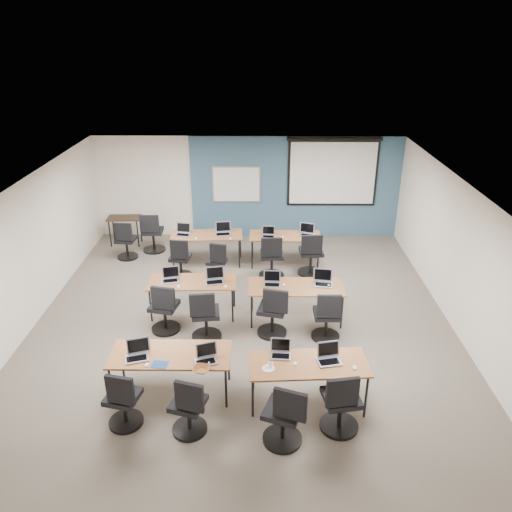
{
  "coord_description": "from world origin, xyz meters",
  "views": [
    {
      "loc": [
        0.33,
        -8.22,
        5.22
      ],
      "look_at": [
        0.25,
        0.4,
        1.24
      ],
      "focal_mm": 35.0,
      "sensor_mm": 36.0,
      "label": 1
    }
  ],
  "objects_px": {
    "training_table_back_right": "(285,237)",
    "laptop_9": "(223,231)",
    "whiteboard": "(236,184)",
    "laptop_4": "(170,277)",
    "laptop_1": "(206,357)",
    "laptop_2": "(281,351)",
    "utility_table": "(124,221)",
    "task_chair_4": "(165,312)",
    "laptop_7": "(323,281)",
    "training_table_back_left": "(207,236)",
    "task_chair_0": "(123,403)",
    "training_table_mid_right": "(296,288)",
    "task_chair_8": "(180,261)",
    "spare_chair_a": "(153,236)",
    "task_chair_11": "(311,257)",
    "laptop_10": "(268,234)",
    "laptop_6": "(272,281)",
    "task_chair_1": "(189,410)",
    "laptop_3": "(329,357)",
    "training_table_front_left": "(170,356)",
    "task_chair_7": "(327,320)",
    "training_table_mid_left": "(192,283)",
    "task_chair_3": "(341,406)",
    "task_chair_9": "(218,265)",
    "spare_chair_b": "(126,243)",
    "laptop_8": "(183,232)",
    "task_chair_2": "(284,419)",
    "task_chair_6": "(273,315)",
    "task_chair_10": "(272,260)",
    "training_table_front_right": "(308,366)",
    "laptop_5": "(215,278)",
    "projector_screen": "(333,169)",
    "laptop_0": "(137,353)",
    "task_chair_5": "(205,319)"
  },
  "relations": [
    {
      "from": "training_table_back_right",
      "to": "laptop_9",
      "type": "bearing_deg",
      "value": 177.59
    },
    {
      "from": "whiteboard",
      "to": "laptop_4",
      "type": "relative_size",
      "value": 3.89
    },
    {
      "from": "laptop_1",
      "to": "laptop_4",
      "type": "bearing_deg",
      "value": 92.33
    },
    {
      "from": "laptop_2",
      "to": "utility_table",
      "type": "distance_m",
      "value": 6.99
    },
    {
      "from": "task_chair_4",
      "to": "laptop_7",
      "type": "height_order",
      "value": "task_chair_4"
    },
    {
      "from": "training_table_back_left",
      "to": "task_chair_0",
      "type": "height_order",
      "value": "task_chair_0"
    },
    {
      "from": "training_table_mid_right",
      "to": "whiteboard",
      "type": "bearing_deg",
      "value": 107.49
    },
    {
      "from": "task_chair_8",
      "to": "spare_chair_a",
      "type": "bearing_deg",
      "value": 129.88
    },
    {
      "from": "utility_table",
      "to": "task_chair_11",
      "type": "bearing_deg",
      "value": -23.02
    },
    {
      "from": "laptop_10",
      "to": "laptop_1",
      "type": "bearing_deg",
      "value": -96.65
    },
    {
      "from": "training_table_back_left",
      "to": "laptop_6",
      "type": "distance_m",
      "value": 2.91
    },
    {
      "from": "task_chair_1",
      "to": "laptop_3",
      "type": "height_order",
      "value": "laptop_3"
    },
    {
      "from": "laptop_9",
      "to": "training_table_front_left",
      "type": "bearing_deg",
      "value": -104.64
    },
    {
      "from": "utility_table",
      "to": "task_chair_7",
      "type": "bearing_deg",
      "value": -45.34
    },
    {
      "from": "task_chair_4",
      "to": "laptop_1",
      "type": "bearing_deg",
      "value": -50.91
    },
    {
      "from": "training_table_mid_left",
      "to": "laptop_2",
      "type": "bearing_deg",
      "value": -56.96
    },
    {
      "from": "laptop_4",
      "to": "utility_table",
      "type": "distance_m",
      "value": 3.88
    },
    {
      "from": "task_chair_3",
      "to": "whiteboard",
      "type": "bearing_deg",
      "value": 94.05
    },
    {
      "from": "laptop_10",
      "to": "training_table_mid_right",
      "type": "bearing_deg",
      "value": -73.72
    },
    {
      "from": "task_chair_9",
      "to": "spare_chair_b",
      "type": "xyz_separation_m",
      "value": [
        -2.33,
        1.14,
        0.02
      ]
    },
    {
      "from": "training_table_back_right",
      "to": "task_chair_8",
      "type": "bearing_deg",
      "value": -161.14
    },
    {
      "from": "laptop_8",
      "to": "laptop_7",
      "type": "bearing_deg",
      "value": -28.39
    },
    {
      "from": "whiteboard",
      "to": "training_table_back_right",
      "type": "relative_size",
      "value": 0.76
    },
    {
      "from": "laptop_8",
      "to": "task_chair_9",
      "type": "distance_m",
      "value": 1.35
    },
    {
      "from": "task_chair_2",
      "to": "task_chair_6",
      "type": "height_order",
      "value": "task_chair_6"
    },
    {
      "from": "laptop_1",
      "to": "task_chair_9",
      "type": "height_order",
      "value": "laptop_1"
    },
    {
      "from": "training_table_mid_right",
      "to": "laptop_4",
      "type": "distance_m",
      "value": 2.44
    },
    {
      "from": "laptop_2",
      "to": "task_chair_10",
      "type": "bearing_deg",
      "value": 95.31
    },
    {
      "from": "task_chair_10",
      "to": "training_table_mid_right",
      "type": "bearing_deg",
      "value": -79.45
    },
    {
      "from": "task_chair_1",
      "to": "spare_chair_b",
      "type": "height_order",
      "value": "spare_chair_b"
    },
    {
      "from": "training_table_front_left",
      "to": "laptop_2",
      "type": "xyz_separation_m",
      "value": [
        1.66,
        -0.01,
        0.1
      ]
    },
    {
      "from": "laptop_3",
      "to": "task_chair_9",
      "type": "xyz_separation_m",
      "value": [
        -1.97,
        3.94,
        -0.41
      ]
    },
    {
      "from": "training_table_front_right",
      "to": "training_table_mid_right",
      "type": "height_order",
      "value": "same"
    },
    {
      "from": "training_table_mid_left",
      "to": "task_chair_8",
      "type": "relative_size",
      "value": 1.73
    },
    {
      "from": "task_chair_3",
      "to": "laptop_4",
      "type": "xyz_separation_m",
      "value": [
        -2.87,
        3.18,
        0.36
      ]
    },
    {
      "from": "task_chair_10",
      "to": "laptop_4",
      "type": "bearing_deg",
      "value": -144.97
    },
    {
      "from": "spare_chair_a",
      "to": "task_chair_6",
      "type": "bearing_deg",
      "value": -53.94
    },
    {
      "from": "laptop_5",
      "to": "laptop_1",
      "type": "bearing_deg",
      "value": -100.18
    },
    {
      "from": "training_table_back_right",
      "to": "laptop_5",
      "type": "relative_size",
      "value": 4.73
    },
    {
      "from": "laptop_1",
      "to": "spare_chair_b",
      "type": "bearing_deg",
      "value": 97.88
    },
    {
      "from": "training_table_back_right",
      "to": "task_chair_1",
      "type": "xyz_separation_m",
      "value": [
        -1.56,
        -5.56,
        -0.28
      ]
    },
    {
      "from": "task_chair_0",
      "to": "task_chair_6",
      "type": "bearing_deg",
      "value": 60.48
    },
    {
      "from": "projector_screen",
      "to": "task_chair_6",
      "type": "bearing_deg",
      "value": -108.71
    },
    {
      "from": "task_chair_1",
      "to": "task_chair_7",
      "type": "xyz_separation_m",
      "value": [
        2.18,
        2.35,
        0.01
      ]
    },
    {
      "from": "training_table_front_left",
      "to": "laptop_0",
      "type": "height_order",
      "value": "laptop_0"
    },
    {
      "from": "training_table_mid_right",
      "to": "training_table_back_left",
      "type": "bearing_deg",
      "value": 127.71
    },
    {
      "from": "task_chair_5",
      "to": "training_table_front_left",
      "type": "bearing_deg",
      "value": -110.61
    },
    {
      "from": "training_table_mid_right",
      "to": "task_chair_11",
      "type": "xyz_separation_m",
      "value": [
        0.47,
        1.94,
        -0.25
      ]
    },
    {
      "from": "laptop_10",
      "to": "task_chair_3",
      "type": "bearing_deg",
      "value": -75.3
    },
    {
      "from": "laptop_2",
      "to": "laptop_7",
      "type": "distance_m",
      "value": 2.46
    }
  ]
}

